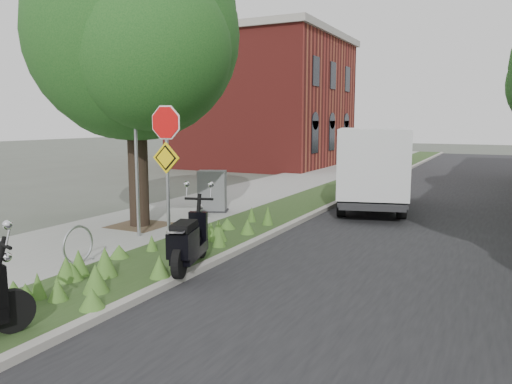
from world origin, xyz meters
TOP-DOWN VIEW (x-y plane):
  - ground at (0.00, 0.00)m, footprint 120.00×120.00m
  - sidewalk_near at (-4.25, 10.00)m, footprint 3.50×60.00m
  - verge at (-1.50, 10.00)m, footprint 2.00×60.00m
  - kerb_near at (-0.50, 10.00)m, footprint 0.20×60.00m
  - road at (3.00, 10.00)m, footprint 7.00×60.00m
  - street_tree_main at (-4.08, 2.86)m, footprint 6.21×5.54m
  - bare_post at (-3.20, 1.80)m, footprint 0.08×0.08m
  - bike_hoop at (-2.70, -0.60)m, footprint 0.06×0.78m
  - sign_assembly at (-1.40, 0.58)m, footprint 0.94×0.08m
  - brick_building at (-9.50, 22.00)m, footprint 9.40×10.40m
  - scooter_far at (-0.53, -0.01)m, footprint 0.81×1.95m
  - box_truck at (0.78, 8.56)m, footprint 3.17×5.34m
  - utility_cabinet at (-3.38, 5.49)m, footprint 1.12×0.95m

SIDE VIEW (x-z plane):
  - ground at x=0.00m, z-range 0.00..0.00m
  - road at x=3.00m, z-range 0.00..0.01m
  - sidewalk_near at x=-4.25m, z-range 0.00..0.12m
  - verge at x=-1.50m, z-range 0.00..0.12m
  - kerb_near at x=-0.50m, z-range 0.00..0.13m
  - bike_hoop at x=-2.70m, z-range 0.11..0.88m
  - scooter_far at x=-0.53m, z-range 0.11..1.06m
  - utility_cabinet at x=-3.38m, z-range 0.09..1.36m
  - box_truck at x=0.78m, z-range 0.35..2.62m
  - bare_post at x=-3.20m, z-range 0.12..4.12m
  - sign_assembly at x=-1.40m, z-range 0.72..3.94m
  - brick_building at x=-9.50m, z-range 0.06..8.36m
  - street_tree_main at x=-4.08m, z-range 0.97..8.63m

